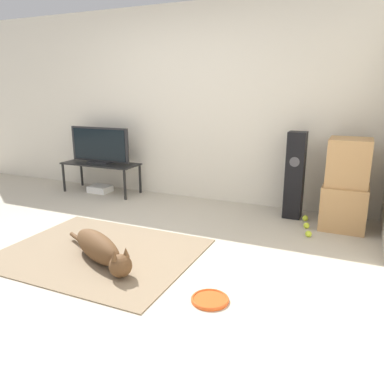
% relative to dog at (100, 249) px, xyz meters
% --- Properties ---
extents(ground_plane, '(12.00, 12.00, 0.00)m').
position_rel_dog_xyz_m(ground_plane, '(-0.29, 0.18, -0.13)').
color(ground_plane, '#BCB29E').
extents(wall_back, '(8.00, 0.06, 2.55)m').
position_rel_dog_xyz_m(wall_back, '(-0.29, 2.28, 1.14)').
color(wall_back, silver).
rests_on(wall_back, ground_plane).
extents(area_rug, '(1.77, 1.43, 0.01)m').
position_rel_dog_xyz_m(area_rug, '(-0.15, 0.17, -0.13)').
color(area_rug, '#847056').
rests_on(area_rug, ground_plane).
extents(dog, '(1.02, 0.58, 0.25)m').
position_rel_dog_xyz_m(dog, '(0.00, 0.00, 0.00)').
color(dog, brown).
rests_on(dog, area_rug).
extents(frisbee, '(0.28, 0.28, 0.03)m').
position_rel_dog_xyz_m(frisbee, '(1.10, -0.18, -0.12)').
color(frisbee, '#DB511E').
rests_on(frisbee, ground_plane).
extents(cardboard_box_lower, '(0.47, 0.49, 0.48)m').
position_rel_dog_xyz_m(cardboard_box_lower, '(1.89, 1.82, 0.11)').
color(cardboard_box_lower, tan).
rests_on(cardboard_box_lower, ground_plane).
extents(cardboard_box_upper, '(0.43, 0.44, 0.50)m').
position_rel_dog_xyz_m(cardboard_box_upper, '(1.89, 1.83, 0.60)').
color(cardboard_box_upper, tan).
rests_on(cardboard_box_upper, cardboard_box_lower).
extents(floor_speaker, '(0.20, 0.21, 1.02)m').
position_rel_dog_xyz_m(floor_speaker, '(1.32, 1.95, 0.38)').
color(floor_speaker, black).
rests_on(floor_speaker, ground_plane).
extents(tv_stand, '(1.14, 0.45, 0.44)m').
position_rel_dog_xyz_m(tv_stand, '(-1.46, 1.94, 0.26)').
color(tv_stand, black).
rests_on(tv_stand, ground_plane).
extents(tv, '(0.97, 0.20, 0.52)m').
position_rel_dog_xyz_m(tv, '(-1.46, 1.95, 0.56)').
color(tv, '#232326').
rests_on(tv, tv_stand).
extents(tennis_ball_by_boxes, '(0.07, 0.07, 0.07)m').
position_rel_dog_xyz_m(tennis_ball_by_boxes, '(1.59, 1.37, -0.10)').
color(tennis_ball_by_boxes, '#C6E033').
rests_on(tennis_ball_by_boxes, ground_plane).
extents(tennis_ball_near_speaker, '(0.07, 0.07, 0.07)m').
position_rel_dog_xyz_m(tennis_ball_near_speaker, '(1.53, 1.62, -0.10)').
color(tennis_ball_near_speaker, '#C6E033').
rests_on(tennis_ball_near_speaker, ground_plane).
extents(tennis_ball_loose_on_carpet, '(0.07, 0.07, 0.07)m').
position_rel_dog_xyz_m(tennis_ball_loose_on_carpet, '(1.49, 1.87, -0.10)').
color(tennis_ball_loose_on_carpet, '#C6E033').
rests_on(tennis_ball_loose_on_carpet, ground_plane).
extents(game_console, '(0.31, 0.25, 0.09)m').
position_rel_dog_xyz_m(game_console, '(-1.49, 1.93, -0.09)').
color(game_console, white).
rests_on(game_console, ground_plane).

